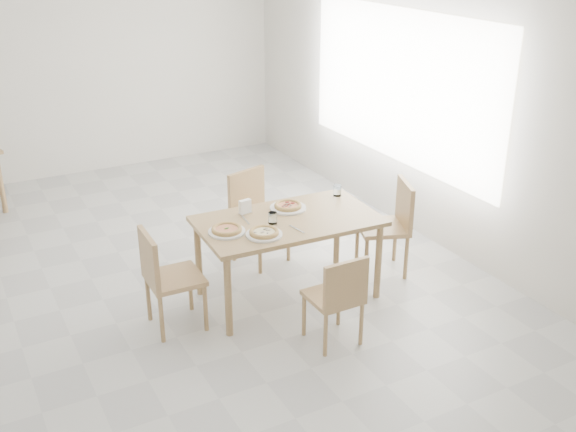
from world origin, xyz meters
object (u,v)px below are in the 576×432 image
plate_mushroom (264,235)px  tumbler_a (273,218)px  pizza_mushroom (264,232)px  napkin_holder (245,207)px  chair_south (338,294)px  chair_west (164,273)px  pizza_pepperoni (288,206)px  pizza_margherita (227,229)px  plate_margherita (227,232)px  plate_pepperoni (288,208)px  chair_east (392,220)px  tumbler_b (337,190)px  chair_north (255,210)px  main_table (288,227)px

plate_mushroom → tumbler_a: (0.17, 0.18, 0.04)m
pizza_mushroom → tumbler_a: (0.17, 0.18, 0.02)m
pizza_mushroom → napkin_holder: size_ratio=2.38×
chair_south → chair_west: (-1.10, 0.87, 0.05)m
pizza_pepperoni → napkin_holder: size_ratio=1.87×
chair_south → pizza_margherita: bearing=-57.3°
napkin_holder → chair_west: bearing=-172.5°
plate_margherita → pizza_pepperoni: size_ratio=1.24×
plate_margherita → plate_pepperoni: bearing=16.7°
chair_east → plate_margherita: 1.68m
pizza_mushroom → tumbler_b: tumbler_b is taller
plate_pepperoni → tumbler_b: tumbler_b is taller
chair_north → pizza_margherita: chair_north is taller
pizza_pepperoni → main_table: bearing=-118.3°
chair_south → tumbler_a: bearing=-81.2°
chair_north → pizza_margherita: bearing=-144.5°
main_table → chair_north: size_ratio=1.77×
main_table → pizza_margherita: 0.59m
chair_west → pizza_mushroom: bearing=-103.7°
chair_north → plate_margherita: 1.07m
pizza_pepperoni → chair_east: bearing=-13.1°
chair_east → pizza_pepperoni: (-0.98, 0.23, 0.26)m
plate_pepperoni → napkin_holder: napkin_holder is taller
plate_mushroom → pizza_margherita: 0.31m
plate_margherita → tumbler_b: (1.23, 0.27, 0.04)m
pizza_pepperoni → chair_north: bearing=93.2°
napkin_holder → chair_south: bearing=-87.1°
main_table → pizza_pepperoni: (0.10, 0.19, 0.11)m
main_table → pizza_pepperoni: bearing=64.5°
pizza_mushroom → tumbler_a: 0.25m
pizza_pepperoni → pizza_margherita: bearing=-163.3°
main_table → chair_south: size_ratio=2.04×
chair_south → plate_mushroom: (-0.31, 0.66, 0.31)m
chair_west → tumbler_b: 1.82m
chair_south → tumbler_a: size_ratio=7.88×
pizza_mushroom → napkin_holder: (0.05, 0.47, 0.03)m
chair_east → plate_mushroom: size_ratio=3.00×
chair_east → pizza_margherita: 1.68m
plate_pepperoni → pizza_margherita: bearing=-163.3°
tumbler_b → chair_south: bearing=-121.4°
chair_north → napkin_holder: chair_north is taller
plate_margherita → plate_pepperoni: (0.68, 0.20, 0.00)m
plate_mushroom → chair_east: bearing=6.8°
pizza_pepperoni → tumbler_b: bearing=6.7°
napkin_holder → plate_mushroom: bearing=-106.1°
chair_west → pizza_mushroom: chair_west is taller
plate_margherita → plate_mushroom: same height
chair_north → plate_pepperoni: size_ratio=2.78×
pizza_pepperoni → chair_west: bearing=-171.3°
napkin_holder → pizza_pepperoni: bearing=-20.7°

